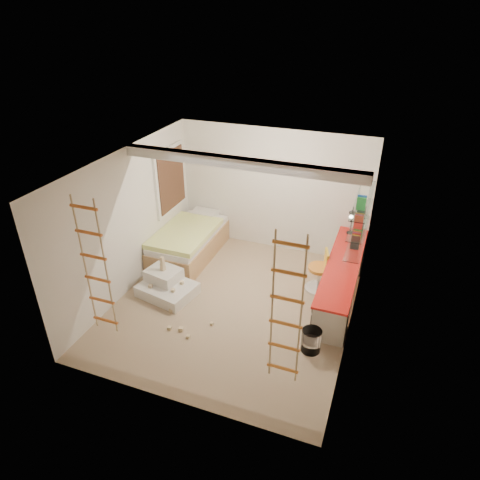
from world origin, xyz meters
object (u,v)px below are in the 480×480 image
at_px(bed, 189,242).
at_px(swivel_chair, 320,276).
at_px(desk, 341,279).
at_px(play_platform, 166,286).

xyz_separation_m(bed, swivel_chair, (2.80, -0.26, -0.03)).
distance_m(desk, bed, 3.22).
xyz_separation_m(desk, bed, (-3.20, 0.36, -0.07)).
bearing_deg(desk, swivel_chair, 165.71).
height_order(bed, play_platform, bed).
relative_size(desk, bed, 1.40).
bearing_deg(desk, bed, 173.51).
bearing_deg(swivel_chair, desk, -14.29).
relative_size(bed, swivel_chair, 2.44).
bearing_deg(play_platform, desk, 18.22).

